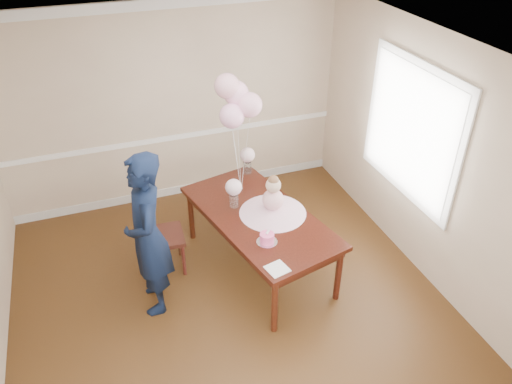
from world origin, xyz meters
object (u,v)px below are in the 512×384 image
Objects in this scene: dining_table_top at (259,217)px; birthday_cake at (267,238)px; woman at (148,236)px; dining_chair_seat at (164,237)px.

birthday_cake is (-0.09, -0.48, 0.08)m from dining_table_top.
woman is (-1.15, 0.30, 0.11)m from birthday_cake.
birthday_cake is at bearing -36.91° from dining_chair_seat.
birthday_cake is at bearing 79.21° from woman.
woman is (-0.21, -0.52, 0.45)m from dining_chair_seat.
birthday_cake is 1.20m from woman.
dining_table_top is 1.08× the size of woman.
dining_table_top is at bearing 101.86° from woman.
woman is at bearing 165.41° from birthday_cake.
dining_chair_seat is 0.72m from woman.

